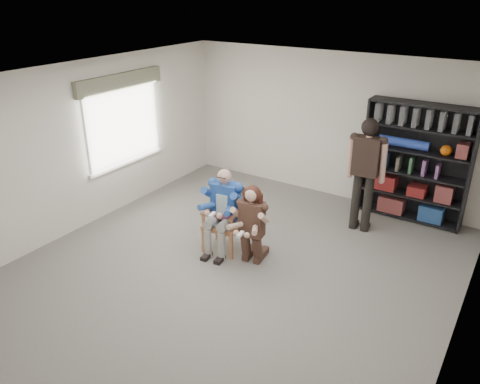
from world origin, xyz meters
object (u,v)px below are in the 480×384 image
Objects in this scene: standing_man at (364,177)px; seated_man at (223,210)px; bookshelf at (416,163)px; kneeling_woman at (251,226)px; armchair at (224,219)px.

seated_man is at bearing -134.53° from standing_man.
standing_man is at bearing -123.09° from bookshelf.
seated_man is 1.09× the size of kneeling_woman.
armchair is 0.84× the size of kneeling_woman.
bookshelf is at bearing 43.31° from armchair.
armchair is at bearing 160.44° from kneeling_woman.
bookshelf is (1.60, 2.83, 0.43)m from kneeling_woman.
kneeling_woman is at bearing -19.56° from armchair.
kneeling_woman is 0.64× the size of standing_man.
seated_man is 0.60m from kneeling_woman.
seated_man reaches higher than armchair.
standing_man reaches higher than kneeling_woman.
kneeling_woman reaches higher than armchair.
seated_man is 0.70× the size of standing_man.
bookshelf is 1.08× the size of standing_man.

